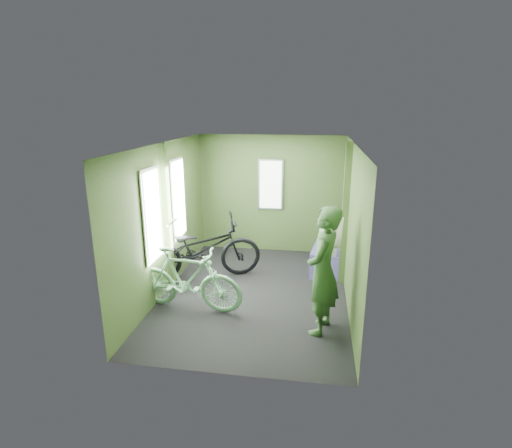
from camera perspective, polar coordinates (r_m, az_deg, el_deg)
The scene contains 6 objects.
room at distance 5.90m, azimuth -0.45°, elevation 2.98°, with size 4.00×4.02×2.31m.
bicycle_black at distance 6.93m, azimuth -7.69°, elevation -7.62°, with size 0.70×2.01×1.06m, color black.
bicycle_mint at distance 5.94m, azimuth -9.64°, elevation -12.03°, with size 0.46×1.62×0.97m, color #8FD6A8.
passenger at distance 5.09m, azimuth 9.56°, elevation -6.60°, with size 0.54×0.74×1.67m.
waste_box at distance 6.85m, azimuth 11.40°, elevation -3.96°, with size 0.27×0.38×0.92m, color gray.
bench_seat at distance 7.14m, azimuth 10.32°, elevation -4.62°, with size 0.61×0.95×0.94m.
Camera 1 is at (0.88, -5.62, 2.81)m, focal length 28.00 mm.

